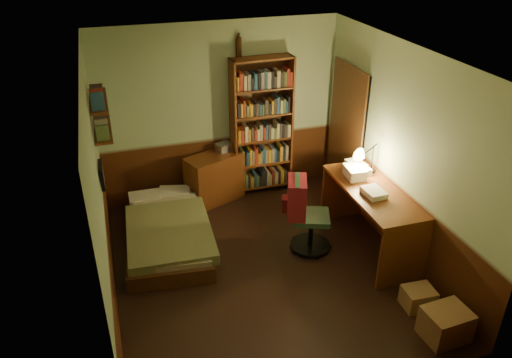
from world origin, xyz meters
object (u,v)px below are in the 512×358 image
object	(u,v)px
office_chair	(312,216)
cardboard_box_b	(418,298)
bookshelf	(262,128)
desk	(370,219)
dresser	(214,178)
bed	(167,224)
desk_lamp	(374,149)
mini_stereo	(224,147)
cardboard_box_a	(446,324)

from	to	relation	value
office_chair	cardboard_box_b	world-z (taller)	office_chair
bookshelf	desk	bearing A→B (deg)	-68.73
dresser	bookshelf	world-z (taller)	bookshelf
bed	bookshelf	world-z (taller)	bookshelf
bed	desk_lamp	size ratio (longest dim) A/B	2.82
dresser	bed	bearing A→B (deg)	-155.28
bed	cardboard_box_b	bearing A→B (deg)	-33.75
bookshelf	cardboard_box_b	xyz separation A→B (m)	(0.84, -3.03, -0.93)
desk_lamp	bed	bearing A→B (deg)	167.51
bed	mini_stereo	xyz separation A→B (m)	(1.04, 1.02, 0.52)
desk_lamp	office_chair	bearing A→B (deg)	-168.69
desk	desk_lamp	size ratio (longest dim) A/B	2.41
bookshelf	desk_lamp	size ratio (longest dim) A/B	3.15
dresser	desk	xyz separation A→B (m)	(1.61, -1.78, 0.06)
bookshelf	office_chair	world-z (taller)	bookshelf
desk_lamp	cardboard_box_b	distance (m)	1.94
dresser	cardboard_box_a	bearing A→B (deg)	-86.87
bed	cardboard_box_a	size ratio (longest dim) A/B	4.19
bed	desk	bearing A→B (deg)	-13.60
mini_stereo	office_chair	distance (m)	1.87
bed	cardboard_box_a	world-z (taller)	bed
bookshelf	desk	size ratio (longest dim) A/B	1.31
desk_lamp	office_chair	distance (m)	1.18
bookshelf	desk_lamp	xyz separation A→B (m)	(1.05, -1.43, 0.14)
cardboard_box_a	cardboard_box_b	size ratio (longest dim) A/B	1.36
desk	bed	bearing A→B (deg)	160.56
cardboard_box_a	cardboard_box_b	xyz separation A→B (m)	(-0.00, 0.47, -0.05)
mini_stereo	cardboard_box_b	world-z (taller)	mini_stereo
mini_stereo	desk	world-z (taller)	desk
cardboard_box_a	desk_lamp	bearing A→B (deg)	84.27
desk	cardboard_box_a	size ratio (longest dim) A/B	3.58
dresser	desk	distance (m)	2.41
mini_stereo	bed	bearing A→B (deg)	-160.20
bookshelf	cardboard_box_a	xyz separation A→B (m)	(0.84, -3.50, -0.88)
dresser	mini_stereo	bearing A→B (deg)	11.26
dresser	desk_lamp	bearing A→B (deg)	-58.52
mini_stereo	desk_lamp	size ratio (longest dim) A/B	0.34
bed	cardboard_box_b	world-z (taller)	bed
office_chair	cardboard_box_b	bearing A→B (deg)	-41.90
bed	desk	world-z (taller)	desk
mini_stereo	cardboard_box_a	xyz separation A→B (m)	(1.41, -3.54, -0.63)
dresser	desk_lamp	size ratio (longest dim) A/B	1.24
mini_stereo	bookshelf	distance (m)	0.63
bed	dresser	xyz separation A→B (m)	(0.85, 0.90, 0.09)
bed	cardboard_box_b	size ratio (longest dim) A/B	5.69
desk_lamp	dresser	bearing A→B (deg)	140.43
cardboard_box_b	desk	bearing A→B (deg)	89.39
dresser	desk_lamp	xyz separation A→B (m)	(1.81, -1.34, 0.82)
desk_lamp	cardboard_box_a	bearing A→B (deg)	-98.77
desk	office_chair	world-z (taller)	office_chair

